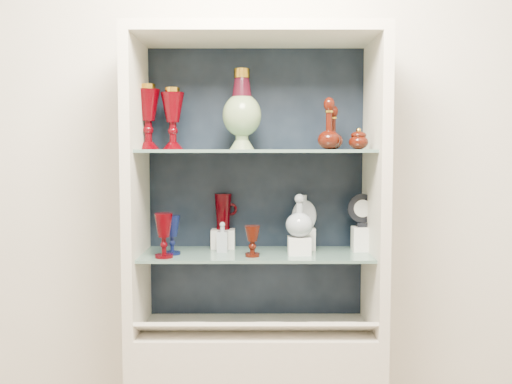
{
  "coord_description": "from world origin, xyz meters",
  "views": [
    {
      "loc": [
        -0.0,
        -0.75,
        1.46
      ],
      "look_at": [
        0.0,
        1.53,
        1.3
      ],
      "focal_mm": 40.0,
      "sensor_mm": 36.0,
      "label": 1
    }
  ],
  "objects_px": {
    "ruby_goblet_tall": "(164,236)",
    "ruby_pitcher": "(223,211)",
    "pedestal_lamp_right": "(173,119)",
    "cameo_medallion": "(362,210)",
    "clear_round_decanter": "(299,217)",
    "ruby_goblet_small": "(252,241)",
    "pedestal_lamp_left": "(148,117)",
    "cobalt_goblet": "(172,235)",
    "ruby_decanter_b": "(333,126)",
    "flat_flask": "(304,211)",
    "ruby_decanter_a": "(329,120)",
    "lidded_bowl": "(359,138)",
    "enamel_urn": "(242,109)",
    "clear_square_bottle": "(222,237)"
  },
  "relations": [
    {
      "from": "flat_flask",
      "to": "clear_round_decanter",
      "type": "xyz_separation_m",
      "value": [
        -0.03,
        -0.12,
        -0.01
      ]
    },
    {
      "from": "ruby_goblet_tall",
      "to": "ruby_decanter_a",
      "type": "bearing_deg",
      "value": 4.67
    },
    {
      "from": "flat_flask",
      "to": "ruby_decanter_a",
      "type": "bearing_deg",
      "value": -58.1
    },
    {
      "from": "ruby_goblet_tall",
      "to": "ruby_goblet_small",
      "type": "relative_size",
      "value": 1.43
    },
    {
      "from": "lidded_bowl",
      "to": "cameo_medallion",
      "type": "bearing_deg",
      "value": 70.08
    },
    {
      "from": "cameo_medallion",
      "to": "lidded_bowl",
      "type": "bearing_deg",
      "value": -111.83
    },
    {
      "from": "pedestal_lamp_left",
      "to": "cobalt_goblet",
      "type": "bearing_deg",
      "value": -35.36
    },
    {
      "from": "pedestal_lamp_right",
      "to": "enamel_urn",
      "type": "height_order",
      "value": "enamel_urn"
    },
    {
      "from": "ruby_decanter_a",
      "to": "ruby_pitcher",
      "type": "bearing_deg",
      "value": 157.65
    },
    {
      "from": "cameo_medallion",
      "to": "ruby_goblet_small",
      "type": "bearing_deg",
      "value": -166.14
    },
    {
      "from": "clear_round_decanter",
      "to": "ruby_goblet_small",
      "type": "bearing_deg",
      "value": -165.95
    },
    {
      "from": "enamel_urn",
      "to": "cameo_medallion",
      "type": "distance_m",
      "value": 0.65
    },
    {
      "from": "ruby_decanter_a",
      "to": "lidded_bowl",
      "type": "xyz_separation_m",
      "value": [
        0.12,
        -0.01,
        -0.07
      ]
    },
    {
      "from": "lidded_bowl",
      "to": "ruby_goblet_tall",
      "type": "xyz_separation_m",
      "value": [
        -0.76,
        -0.04,
        -0.38
      ]
    },
    {
      "from": "cobalt_goblet",
      "to": "pedestal_lamp_right",
      "type": "bearing_deg",
      "value": 90.97
    },
    {
      "from": "ruby_goblet_tall",
      "to": "ruby_pitcher",
      "type": "height_order",
      "value": "ruby_pitcher"
    },
    {
      "from": "ruby_decanter_a",
      "to": "ruby_decanter_b",
      "type": "relative_size",
      "value": 1.21
    },
    {
      "from": "ruby_goblet_tall",
      "to": "clear_square_bottle",
      "type": "distance_m",
      "value": 0.25
    },
    {
      "from": "cobalt_goblet",
      "to": "ruby_goblet_tall",
      "type": "relative_size",
      "value": 0.9
    },
    {
      "from": "cobalt_goblet",
      "to": "lidded_bowl",
      "type": "bearing_deg",
      "value": -1.98
    },
    {
      "from": "ruby_decanter_a",
      "to": "enamel_urn",
      "type": "bearing_deg",
      "value": 170.21
    },
    {
      "from": "ruby_decanter_b",
      "to": "clear_round_decanter",
      "type": "height_order",
      "value": "ruby_decanter_b"
    },
    {
      "from": "ruby_decanter_b",
      "to": "ruby_pitcher",
      "type": "distance_m",
      "value": 0.59
    },
    {
      "from": "ruby_decanter_a",
      "to": "cobalt_goblet",
      "type": "bearing_deg",
      "value": 178.37
    },
    {
      "from": "pedestal_lamp_right",
      "to": "cameo_medallion",
      "type": "relative_size",
      "value": 1.76
    },
    {
      "from": "clear_square_bottle",
      "to": "ruby_pitcher",
      "type": "bearing_deg",
      "value": 91.53
    },
    {
      "from": "ruby_pitcher",
      "to": "flat_flask",
      "type": "relative_size",
      "value": 1.06
    },
    {
      "from": "ruby_decanter_a",
      "to": "ruby_decanter_b",
      "type": "height_order",
      "value": "ruby_decanter_a"
    },
    {
      "from": "ruby_goblet_tall",
      "to": "pedestal_lamp_left",
      "type": "bearing_deg",
      "value": 119.58
    },
    {
      "from": "ruby_decanter_b",
      "to": "clear_square_bottle",
      "type": "relative_size",
      "value": 1.53
    },
    {
      "from": "cobalt_goblet",
      "to": "ruby_goblet_tall",
      "type": "xyz_separation_m",
      "value": [
        -0.02,
        -0.07,
        0.01
      ]
    },
    {
      "from": "ruby_pitcher",
      "to": "cameo_medallion",
      "type": "relative_size",
      "value": 1.08
    },
    {
      "from": "enamel_urn",
      "to": "ruby_pitcher",
      "type": "xyz_separation_m",
      "value": [
        -0.08,
        0.12,
        -0.42
      ]
    },
    {
      "from": "pedestal_lamp_right",
      "to": "cameo_medallion",
      "type": "height_order",
      "value": "pedestal_lamp_right"
    },
    {
      "from": "ruby_decanter_b",
      "to": "enamel_urn",
      "type": "bearing_deg",
      "value": -175.67
    },
    {
      "from": "clear_round_decanter",
      "to": "enamel_urn",
      "type": "bearing_deg",
      "value": 169.76
    },
    {
      "from": "ruby_decanter_a",
      "to": "ruby_goblet_tall",
      "type": "relative_size",
      "value": 1.32
    },
    {
      "from": "enamel_urn",
      "to": "ruby_goblet_tall",
      "type": "distance_m",
      "value": 0.59
    },
    {
      "from": "pedestal_lamp_right",
      "to": "cobalt_goblet",
      "type": "distance_m",
      "value": 0.47
    },
    {
      "from": "ruby_pitcher",
      "to": "ruby_goblet_tall",
      "type": "bearing_deg",
      "value": -155.11
    },
    {
      "from": "enamel_urn",
      "to": "ruby_goblet_tall",
      "type": "relative_size",
      "value": 1.86
    },
    {
      "from": "cobalt_goblet",
      "to": "clear_round_decanter",
      "type": "height_order",
      "value": "clear_round_decanter"
    },
    {
      "from": "pedestal_lamp_left",
      "to": "cobalt_goblet",
      "type": "relative_size",
      "value": 1.69
    },
    {
      "from": "enamel_urn",
      "to": "ruby_decanter_b",
      "type": "relative_size",
      "value": 1.7
    },
    {
      "from": "enamel_urn",
      "to": "flat_flask",
      "type": "distance_m",
      "value": 0.5
    },
    {
      "from": "ruby_decanter_a",
      "to": "lidded_bowl",
      "type": "distance_m",
      "value": 0.14
    },
    {
      "from": "pedestal_lamp_left",
      "to": "flat_flask",
      "type": "xyz_separation_m",
      "value": [
        0.64,
        0.05,
        -0.39
      ]
    },
    {
      "from": "ruby_decanter_b",
      "to": "cameo_medallion",
      "type": "distance_m",
      "value": 0.37
    },
    {
      "from": "ruby_pitcher",
      "to": "clear_round_decanter",
      "type": "bearing_deg",
      "value": -48.11
    },
    {
      "from": "pedestal_lamp_left",
      "to": "ruby_goblet_small",
      "type": "bearing_deg",
      "value": -15.85
    }
  ]
}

